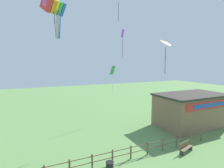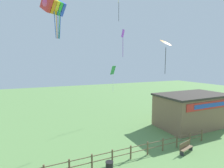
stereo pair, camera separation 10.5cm
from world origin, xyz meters
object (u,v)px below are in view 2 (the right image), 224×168
Objects in this scene: seaside_building at (191,110)px; kite_purple_streamer at (123,38)px; kite_yellow_diamond at (119,4)px; kite_orange_delta at (166,43)px; trash_bin at (109,167)px; kite_pink_diamond at (54,11)px; park_bench_by_building at (186,147)px; kite_rainbow_parafoil at (53,6)px; kite_green_diamond at (113,73)px.

kite_purple_streamer reaches higher than seaside_building.
kite_purple_streamer is at bearing -105.61° from kite_yellow_diamond.
kite_yellow_diamond is 10.44m from kite_orange_delta.
kite_purple_streamer is (5.06, 7.54, 10.85)m from trash_bin.
kite_yellow_diamond reaches higher than kite_pink_diamond.
park_bench_by_building is at bearing -79.69° from kite_yellow_diamond.
park_bench_by_building is 13.48m from kite_purple_streamer.
kite_rainbow_parafoil is at bearing -144.55° from kite_yellow_diamond.
kite_rainbow_parafoil is at bearing -138.93° from kite_green_diamond.
seaside_building is at bearing 38.34° from park_bench_by_building.
kite_rainbow_parafoil is 1.46× the size of kite_pink_diamond.
seaside_building is 2.81× the size of kite_rainbow_parafoil.
kite_rainbow_parafoil is 10.23m from kite_orange_delta.
park_bench_by_building is 16.85m from kite_rainbow_parafoil.
kite_pink_diamond is at bearing 100.53° from trash_bin.
park_bench_by_building is at bearing -50.39° from kite_pink_diamond.
kite_rainbow_parafoil reaches higher than trash_bin.
park_bench_by_building is 0.55× the size of kite_orange_delta.
kite_rainbow_parafoil is 1.00× the size of kite_orange_delta.
kite_yellow_diamond is at bearing 100.31° from park_bench_by_building.
kite_yellow_diamond is 1.40× the size of kite_pink_diamond.
kite_green_diamond is (5.52, 11.36, 6.49)m from trash_bin.
kite_orange_delta is at bearing -85.81° from kite_yellow_diamond.
seaside_building is 4.11× the size of kite_pink_diamond.
kite_yellow_diamond reaches higher than park_bench_by_building.
trash_bin is at bearing -119.66° from kite_yellow_diamond.
kite_pink_diamond reaches higher than kite_rainbow_parafoil.
trash_bin is (-7.66, 0.13, -0.08)m from park_bench_by_building.
kite_green_diamond is (0.46, 3.82, -4.35)m from kite_purple_streamer.
kite_green_diamond is at bearing 83.17° from kite_purple_streamer.
seaside_building is 14.82m from trash_bin.
kite_orange_delta is (0.63, -8.58, -5.90)m from kite_yellow_diamond.
kite_purple_streamer is at bearing 162.85° from seaside_building.
kite_rainbow_parafoil reaches higher than seaside_building.
kite_green_diamond is 1.14× the size of kite_orange_delta.
kite_pink_diamond reaches higher than kite_orange_delta.
trash_bin is at bearing -166.11° from kite_orange_delta.
park_bench_by_building reaches higher than trash_bin.
kite_orange_delta is (6.42, 1.59, 9.67)m from trash_bin.
kite_pink_diamond is at bearing 168.62° from kite_yellow_diamond.
park_bench_by_building is 0.55× the size of kite_rainbow_parafoil.
kite_green_diamond is (-0.28, 1.19, -9.08)m from kite_yellow_diamond.
kite_rainbow_parafoil reaches higher than kite_green_diamond.
kite_green_diamond is at bearing 142.02° from seaside_building.
kite_purple_streamer is at bearing 102.88° from kite_orange_delta.
kite_yellow_diamond is 9.16m from kite_green_diamond.
park_bench_by_building is 7.67m from trash_bin.
kite_rainbow_parafoil is 11.50m from kite_yellow_diamond.
kite_rainbow_parafoil is 0.88× the size of kite_green_diamond.
park_bench_by_building is at bearing -71.23° from kite_purple_streamer.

